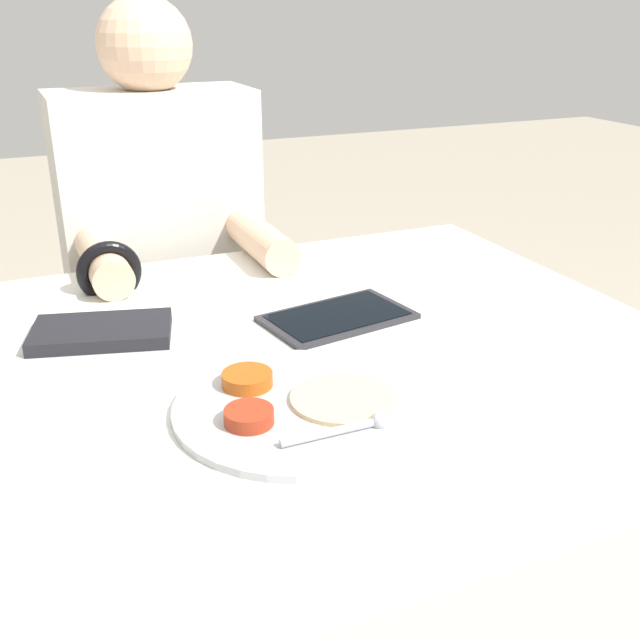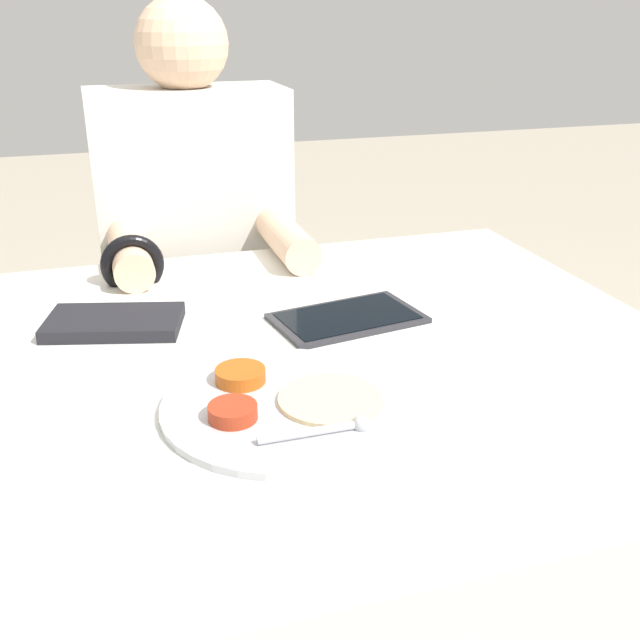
# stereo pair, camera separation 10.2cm
# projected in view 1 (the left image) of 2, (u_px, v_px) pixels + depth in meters

# --- Properties ---
(dining_table) EXTENTS (1.16, 0.96, 0.77)m
(dining_table) POSITION_uv_depth(u_px,v_px,m) (292.00, 570.00, 1.21)
(dining_table) COLOR silver
(dining_table) RESTS_ON ground_plane
(thali_tray) EXTENTS (0.30, 0.30, 0.03)m
(thali_tray) POSITION_uv_depth(u_px,v_px,m) (296.00, 405.00, 0.91)
(thali_tray) COLOR #B7BABF
(thali_tray) RESTS_ON dining_table
(red_notebook) EXTENTS (0.22, 0.16, 0.02)m
(red_notebook) POSITION_uv_depth(u_px,v_px,m) (102.00, 333.00, 1.11)
(red_notebook) COLOR silver
(red_notebook) RESTS_ON dining_table
(tablet_device) EXTENTS (0.24, 0.17, 0.01)m
(tablet_device) POSITION_uv_depth(u_px,v_px,m) (338.00, 317.00, 1.17)
(tablet_device) COLOR #28282D
(tablet_device) RESTS_ON dining_table
(person_diner) EXTENTS (0.40, 0.45, 1.25)m
(person_diner) POSITION_uv_depth(u_px,v_px,m) (169.00, 318.00, 1.65)
(person_diner) COLOR black
(person_diner) RESTS_ON ground_plane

